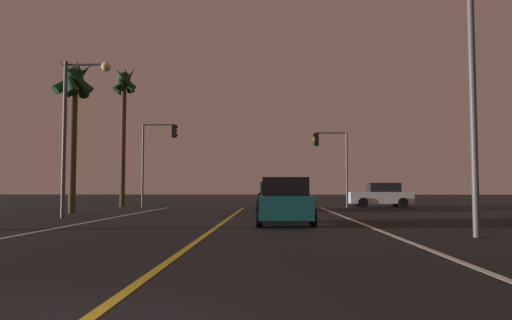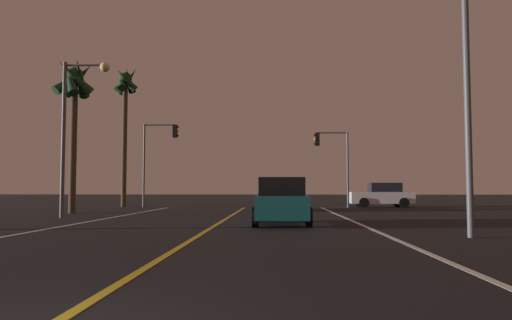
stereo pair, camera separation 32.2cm
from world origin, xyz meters
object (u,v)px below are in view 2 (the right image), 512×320
Objects in this scene: traffic_light_near_left at (160,146)px; car_lead_same_lane at (282,202)px; street_lamp_left_mid at (75,117)px; palm_tree_left_far at (125,95)px; car_ahead_far at (274,197)px; street_lamp_right_near at (451,50)px; traffic_light_near_right at (331,152)px; car_crossing_side at (382,195)px; palm_tree_left_mid at (75,90)px.

car_lead_same_lane is at bearing -61.93° from traffic_light_near_left.
street_lamp_left_mid is 0.70× the size of palm_tree_left_far.
car_ahead_far is 17.18m from street_lamp_right_near.
traffic_light_near_left is at bearing -10.66° from palm_tree_left_far.
street_lamp_left_mid is at bearing 69.64° from car_lead_same_lane.
car_lead_same_lane is 10.48m from street_lamp_left_mid.
traffic_light_near_right is 15.21m from palm_tree_left_far.
traffic_light_near_left is at bearing 3.14° from car_crossing_side.
traffic_light_near_right is 17.72m from street_lamp_left_mid.
car_crossing_side is at bearing 26.67° from palm_tree_left_mid.
car_crossing_side is 21.11m from palm_tree_left_mid.
traffic_light_near_left is 8.96m from palm_tree_left_mid.
palm_tree_left_far is at bearing 34.29° from car_lead_same_lane.
traffic_light_near_right is at bearing 43.64° from street_lamp_left_mid.
palm_tree_left_mid is at bearing 56.03° from car_lead_same_lane.
traffic_light_near_left is 0.70× the size of palm_tree_left_mid.
traffic_light_near_left is (-8.34, 15.63, 3.44)m from car_lead_same_lane.
palm_tree_left_mid is at bearing 113.82° from street_lamp_left_mid.
traffic_light_near_left is (-8.02, 4.21, 3.44)m from car_ahead_far.
palm_tree_left_far reaches higher than street_lamp_right_near.
palm_tree_left_far is at bearing 66.19° from car_ahead_far.
palm_tree_left_mid is 8.88m from palm_tree_left_far.
palm_tree_left_far is (-14.62, 0.50, 4.16)m from traffic_light_near_right.
car_lead_same_lane is at bearing -20.36° from street_lamp_left_mid.
car_lead_same_lane is (-7.21, -16.48, 0.00)m from car_crossing_side.
traffic_light_near_right is at bearing 29.58° from palm_tree_left_mid.
street_lamp_right_near reaches higher than car_ahead_far.
street_lamp_left_mid reaches higher than car_lead_same_lane.
car_ahead_far is 6.51m from traffic_light_near_right.
car_lead_same_lane is at bearing -44.35° from street_lamp_right_near.
street_lamp_right_near is 0.97× the size of palm_tree_left_mid.
car_lead_same_lane is 0.61× the size of street_lamp_left_mid.
traffic_light_near_left reaches higher than car_ahead_far.
street_lamp_left_mid is at bearing 38.55° from car_crossing_side.
street_lamp_left_mid is (-16.40, -13.07, 3.71)m from car_crossing_side.
car_ahead_far is at bearing 20.88° from palm_tree_left_mid.
car_crossing_side is at bearing -23.63° from car_lead_same_lane.
car_lead_same_lane is 18.04m from traffic_light_near_left.
street_lamp_right_near is (4.59, -4.49, 4.25)m from car_lead_same_lane.
street_lamp_right_near reaches higher than car_crossing_side.
car_crossing_side is at bearing -56.07° from car_ahead_far.
street_lamp_right_near reaches higher than street_lamp_left_mid.
palm_tree_left_far is (-1.81, 12.72, 3.47)m from street_lamp_left_mid.
car_lead_same_lane is at bearing 76.96° from traffic_light_near_right.
palm_tree_left_mid reaches higher than street_lamp_left_mid.
car_ahead_far is 9.69m from traffic_light_near_left.
palm_tree_left_mid reaches higher than car_ahead_far.
car_ahead_far is 12.51m from street_lamp_left_mid.
traffic_light_near_left is (-15.55, -0.85, 3.44)m from car_crossing_side.
palm_tree_left_mid is at bearing -37.36° from street_lamp_right_near.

